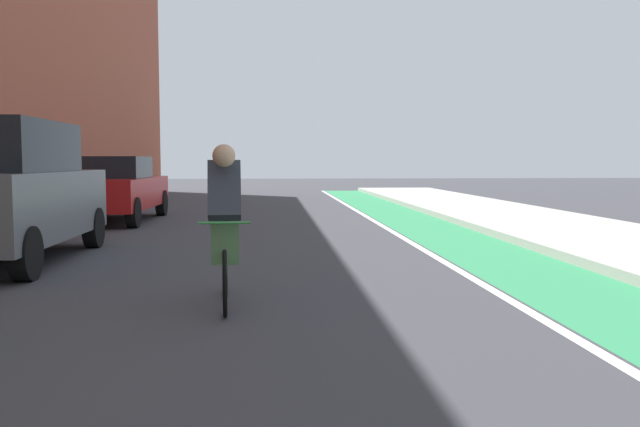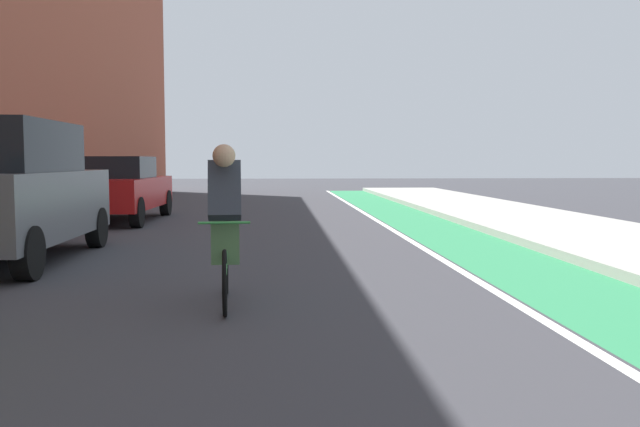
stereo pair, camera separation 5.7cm
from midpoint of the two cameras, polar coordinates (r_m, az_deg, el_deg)
ground_plane at (r=10.25m, az=-5.59°, el=-3.63°), size 88.54×88.54×0.00m
bike_lane_paint at (r=12.67m, az=11.59°, el=-2.15°), size 1.60×40.24×0.00m
lane_divider_stripe at (r=12.46m, az=7.60°, el=-2.20°), size 0.12×40.24×0.00m
sidewalk_right at (r=13.54m, az=21.91°, el=-1.66°), size 3.42×40.24×0.14m
parked_suv_gray at (r=10.51m, az=-24.72°, el=1.75°), size 1.89×4.28×1.98m
parked_sedan_red at (r=16.81m, az=-16.65°, el=2.05°), size 2.04×4.47×1.53m
cyclist_trailing at (r=6.82m, az=-7.70°, el=-0.90°), size 0.48×1.67×1.59m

